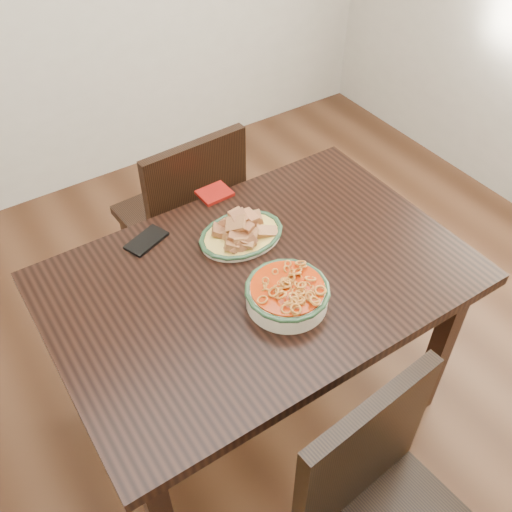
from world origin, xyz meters
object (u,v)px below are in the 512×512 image
fish_plate (241,227)px  dining_table (260,295)px  smartphone (146,241)px  noodle_bowl (287,292)px  chair_far (186,214)px

fish_plate → dining_table: bearing=-103.8°
fish_plate → smartphone: size_ratio=2.01×
smartphone → noodle_bowl: bearing=-85.2°
dining_table → smartphone: (-0.22, 0.32, 0.10)m
fish_plate → noodle_bowl: size_ratio=1.13×
dining_table → fish_plate: size_ratio=4.56×
fish_plate → smartphone: 0.31m
dining_table → smartphone: 0.40m
chair_far → smartphone: size_ratio=6.48×
chair_far → smartphone: chair_far is taller
dining_table → smartphone: smartphone is taller
smartphone → chair_far: bearing=26.6°
chair_far → noodle_bowl: (-0.07, -0.79, 0.29)m
chair_far → fish_plate: (-0.03, -0.48, 0.30)m
fish_plate → smartphone: (-0.26, 0.15, -0.04)m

